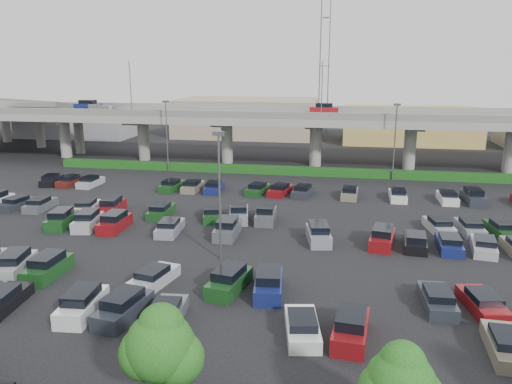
# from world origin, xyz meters

# --- Properties ---
(ground) EXTENTS (280.00, 280.00, 0.00)m
(ground) POSITION_xyz_m (0.00, 0.00, 0.00)
(ground) COLOR black
(overpass) EXTENTS (150.00, 13.00, 15.80)m
(overpass) POSITION_xyz_m (-0.25, 32.03, 6.97)
(overpass) COLOR gray
(overpass) RESTS_ON ground
(on_ramp) EXTENTS (50.93, 30.13, 8.80)m
(on_ramp) POSITION_xyz_m (-52.10, 43.05, 6.86)
(on_ramp) COLOR gray
(on_ramp) RESTS_ON ground
(hedge) EXTENTS (66.00, 1.60, 1.10)m
(hedge) POSITION_xyz_m (0.00, 25.00, 0.55)
(hedge) COLOR #174213
(hedge) RESTS_ON ground
(tree_row) EXTENTS (65.07, 3.66, 5.94)m
(tree_row) POSITION_xyz_m (0.70, -26.53, 3.52)
(tree_row) COLOR #332316
(tree_row) RESTS_ON ground
(parked_cars) EXTENTS (62.87, 36.68, 1.67)m
(parked_cars) POSITION_xyz_m (-1.11, -4.56, 0.62)
(parked_cars) COLOR #1A4A1D
(parked_cars) RESTS_ON ground
(light_poles) EXTENTS (66.90, 48.38, 10.30)m
(light_poles) POSITION_xyz_m (-4.13, 2.00, 6.24)
(light_poles) COLOR #525258
(light_poles) RESTS_ON ground
(distant_buildings) EXTENTS (138.00, 24.00, 9.00)m
(distant_buildings) POSITION_xyz_m (12.38, 61.81, 3.74)
(distant_buildings) COLOR gray
(distant_buildings) RESTS_ON ground
(comm_tower) EXTENTS (2.40, 2.40, 30.00)m
(comm_tower) POSITION_xyz_m (4.00, 74.00, 15.61)
(comm_tower) COLOR #525258
(comm_tower) RESTS_ON ground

